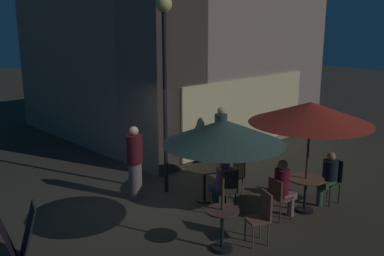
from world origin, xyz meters
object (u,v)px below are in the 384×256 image
(street_lamp_near_corner, at_px, (164,52))
(cafe_chair_2, at_px, (332,177))
(cafe_table_2, at_px, (205,176))
(patron_standing_3, at_px, (221,138))
(cafe_table_0, at_px, (222,224))
(cafe_chair_4, at_px, (236,172))
(cafe_chair_3, at_px, (227,188))
(patron_seated_0, at_px, (283,186))
(patio_umbrella_1, at_px, (310,113))
(patron_standing_4, at_px, (135,163))
(cafe_chair_1, at_px, (278,195))
(patron_seated_2, at_px, (223,181))
(cafe_table_1, at_px, (306,187))
(patio_umbrella_0, at_px, (224,132))
(menu_sandwich_board, at_px, (17,234))
(patron_seated_1, at_px, (328,175))
(cafe_chair_0, at_px, (262,213))

(street_lamp_near_corner, height_order, cafe_chair_2, street_lamp_near_corner)
(cafe_table_2, relative_size, patron_standing_3, 0.45)
(cafe_table_2, bearing_deg, cafe_table_0, -126.91)
(cafe_table_0, relative_size, cafe_chair_4, 0.86)
(cafe_chair_3, height_order, patron_seated_0, patron_seated_0)
(patron_seated_0, bearing_deg, patron_standing_3, 76.77)
(cafe_table_2, bearing_deg, patio_umbrella_1, -58.45)
(street_lamp_near_corner, distance_m, patron_standing_3, 3.26)
(cafe_chair_4, bearing_deg, patron_standing_4, -22.38)
(cafe_chair_1, relative_size, patron_seated_0, 0.70)
(patron_seated_2, relative_size, patron_standing_3, 0.68)
(cafe_table_0, bearing_deg, patron_standing_4, 84.74)
(cafe_chair_3, height_order, patron_standing_4, patron_standing_4)
(patio_umbrella_1, height_order, cafe_chair_1, patio_umbrella_1)
(cafe_table_1, bearing_deg, patron_standing_3, 77.69)
(cafe_chair_4, distance_m, patron_standing_4, 2.38)
(cafe_table_2, distance_m, patron_standing_3, 2.24)
(street_lamp_near_corner, distance_m, patron_seated_0, 3.90)
(street_lamp_near_corner, distance_m, patio_umbrella_0, 3.20)
(menu_sandwich_board, bearing_deg, patron_seated_1, -2.50)
(menu_sandwich_board, distance_m, patron_seated_0, 5.15)
(patron_seated_1, bearing_deg, cafe_table_0, 4.94)
(patio_umbrella_0, relative_size, cafe_chair_4, 2.68)
(street_lamp_near_corner, height_order, patron_seated_2, street_lamp_near_corner)
(cafe_chair_4, xyz_separation_m, patron_seated_0, (-0.33, -1.58, 0.19))
(cafe_chair_2, bearing_deg, cafe_chair_4, -48.26)
(cafe_table_1, xyz_separation_m, patio_umbrella_0, (-2.51, 0.10, 1.63))
(cafe_table_2, distance_m, patio_umbrella_1, 2.73)
(cafe_chair_3, bearing_deg, patron_seated_1, -109.66)
(cafe_chair_0, bearing_deg, cafe_chair_4, -103.32)
(cafe_chair_2, bearing_deg, cafe_table_2, -36.18)
(cafe_table_1, relative_size, cafe_table_2, 0.97)
(cafe_chair_1, distance_m, cafe_chair_2, 1.68)
(cafe_table_1, bearing_deg, cafe_chair_3, 140.88)
(street_lamp_near_corner, xyz_separation_m, cafe_chair_1, (0.67, -2.75, -2.79))
(patron_seated_1, relative_size, patron_seated_2, 0.99)
(cafe_table_0, distance_m, cafe_table_1, 2.51)
(patron_seated_2, bearing_deg, cafe_chair_3, -180.00)
(cafe_table_0, xyz_separation_m, patron_seated_1, (3.23, -0.22, 0.17))
(patio_umbrella_1, xyz_separation_m, cafe_chair_2, (0.87, -0.13, -1.57))
(patron_seated_0, bearing_deg, patio_umbrella_1, -0.00)
(cafe_table_1, bearing_deg, patron_seated_0, 169.37)
(cafe_table_0, relative_size, cafe_table_2, 0.99)
(cafe_table_0, height_order, cafe_table_2, cafe_table_2)
(patron_seated_0, height_order, patron_standing_4, patron_standing_4)
(cafe_table_0, relative_size, patron_standing_3, 0.44)
(cafe_chair_2, height_order, patron_seated_0, patron_seated_0)
(menu_sandwich_board, height_order, patron_standing_4, patron_standing_4)
(menu_sandwich_board, distance_m, cafe_table_1, 5.78)
(cafe_chair_1, relative_size, patron_seated_1, 0.75)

